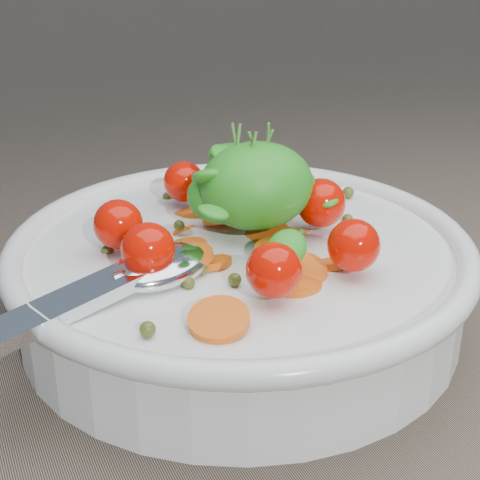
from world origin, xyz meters
name	(u,v)px	position (x,y,z in m)	size (l,w,h in m)	color
ground	(262,294)	(0.00, 0.00, 0.00)	(6.00, 6.00, 0.00)	#716151
bowl	(240,273)	(-0.03, -0.03, 0.04)	(0.33, 0.30, 0.13)	silver
napkin	(232,206)	(0.05, 0.16, 0.00)	(0.17, 0.15, 0.01)	white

